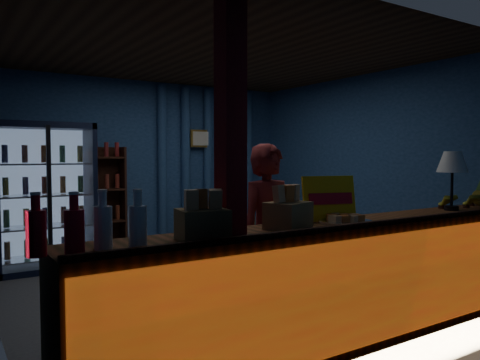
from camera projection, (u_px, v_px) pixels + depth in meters
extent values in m
plane|color=#515154|center=(222.00, 285.00, 5.34)|extent=(4.60, 4.60, 0.00)
plane|color=navy|center=(148.00, 167.00, 7.12)|extent=(4.60, 0.00, 4.60)
plane|color=navy|center=(374.00, 180.00, 3.42)|extent=(4.60, 0.00, 4.60)
plane|color=navy|center=(364.00, 168.00, 6.51)|extent=(0.00, 4.40, 4.40)
plane|color=#472D19|center=(221.00, 55.00, 5.20)|extent=(4.60, 4.60, 0.00)
cube|color=brown|center=(343.00, 282.00, 3.71)|extent=(4.40, 0.55, 0.95)
cube|color=#E1411A|center=(371.00, 291.00, 3.47)|extent=(4.35, 0.02, 0.81)
cube|color=#3C1C13|center=(370.00, 224.00, 3.46)|extent=(4.40, 0.04, 0.04)
cube|color=maroon|center=(231.00, 182.00, 3.10)|extent=(0.16, 0.16, 2.60)
cube|color=black|center=(41.00, 195.00, 6.23)|extent=(1.20, 0.06, 1.90)
cube|color=black|center=(90.00, 195.00, 6.31)|extent=(0.06, 0.60, 1.90)
cube|color=black|center=(43.00, 126.00, 5.96)|extent=(1.20, 0.60, 0.08)
cube|color=black|center=(46.00, 267.00, 6.05)|extent=(1.20, 0.60, 0.08)
cube|color=#99B2D8|center=(42.00, 195.00, 6.19)|extent=(1.08, 0.02, 1.74)
cube|color=white|center=(49.00, 198.00, 5.77)|extent=(1.12, 0.02, 1.78)
cube|color=black|center=(49.00, 199.00, 5.75)|extent=(0.05, 0.05, 1.80)
cube|color=silver|center=(46.00, 257.00, 6.04)|extent=(1.08, 0.48, 0.02)
cylinder|color=#AA5C18|center=(7.00, 251.00, 5.79)|extent=(0.07, 0.07, 0.22)
cylinder|color=#1A6B2D|center=(27.00, 249.00, 5.92)|extent=(0.07, 0.07, 0.22)
cylinder|color=#A19518|center=(46.00, 247.00, 6.04)|extent=(0.07, 0.07, 0.22)
cylinder|color=navy|center=(64.00, 245.00, 6.16)|extent=(0.07, 0.07, 0.22)
cylinder|color=maroon|center=(82.00, 243.00, 6.28)|extent=(0.07, 0.07, 0.22)
cube|color=silver|center=(45.00, 226.00, 6.02)|extent=(1.08, 0.48, 0.02)
cylinder|color=#1A6B2D|center=(6.00, 219.00, 5.77)|extent=(0.07, 0.07, 0.22)
cylinder|color=#A19518|center=(26.00, 217.00, 5.89)|extent=(0.07, 0.07, 0.22)
cylinder|color=navy|center=(45.00, 216.00, 6.02)|extent=(0.07, 0.07, 0.22)
cylinder|color=maroon|center=(63.00, 215.00, 6.14)|extent=(0.07, 0.07, 0.22)
cylinder|color=#AA5C18|center=(81.00, 214.00, 6.26)|extent=(0.07, 0.07, 0.22)
cube|color=silver|center=(45.00, 195.00, 6.00)|extent=(1.08, 0.48, 0.02)
cylinder|color=#A19518|center=(6.00, 186.00, 5.75)|extent=(0.07, 0.07, 0.22)
cylinder|color=navy|center=(25.00, 186.00, 5.87)|extent=(0.07, 0.07, 0.22)
cylinder|color=maroon|center=(45.00, 185.00, 6.00)|extent=(0.07, 0.07, 0.22)
cylinder|color=#AA5C18|center=(63.00, 184.00, 6.12)|extent=(0.07, 0.07, 0.22)
cylinder|color=#1A6B2D|center=(80.00, 184.00, 6.24)|extent=(0.07, 0.07, 0.22)
cube|color=silver|center=(44.00, 164.00, 5.98)|extent=(1.08, 0.48, 0.02)
cylinder|color=navy|center=(5.00, 154.00, 5.73)|extent=(0.07, 0.07, 0.22)
cylinder|color=maroon|center=(25.00, 154.00, 5.85)|extent=(0.07, 0.07, 0.22)
cylinder|color=#AA5C18|center=(44.00, 154.00, 5.97)|extent=(0.07, 0.07, 0.22)
cylinder|color=#1A6B2D|center=(62.00, 154.00, 6.10)|extent=(0.07, 0.07, 0.22)
cylinder|color=#A19518|center=(80.00, 154.00, 6.22)|extent=(0.07, 0.07, 0.22)
cube|color=#3C1C13|center=(104.00, 203.00, 6.72)|extent=(0.50, 0.02, 1.60)
cube|color=#3C1C13|center=(90.00, 204.00, 6.49)|extent=(0.03, 0.28, 1.60)
cube|color=#3C1C13|center=(123.00, 203.00, 6.74)|extent=(0.03, 0.28, 1.60)
cube|color=#3C1C13|center=(107.00, 252.00, 6.65)|extent=(0.46, 0.26, 0.02)
cube|color=#3C1C13|center=(107.00, 221.00, 6.63)|extent=(0.46, 0.26, 0.02)
cube|color=#3C1C13|center=(107.00, 189.00, 6.60)|extent=(0.46, 0.26, 0.02)
cube|color=#3C1C13|center=(106.00, 158.00, 6.58)|extent=(0.46, 0.26, 0.02)
cylinder|color=navy|center=(162.00, 167.00, 7.17)|extent=(0.14, 0.14, 2.50)
cylinder|color=navy|center=(186.00, 167.00, 7.39)|extent=(0.14, 0.14, 2.50)
cylinder|color=navy|center=(208.00, 167.00, 7.61)|extent=(0.14, 0.14, 2.50)
cylinder|color=navy|center=(229.00, 166.00, 7.82)|extent=(0.14, 0.14, 2.50)
cylinder|color=navy|center=(249.00, 166.00, 8.04)|extent=(0.14, 0.14, 2.50)
cube|color=gold|center=(201.00, 139.00, 7.47)|extent=(0.36, 0.03, 0.28)
cube|color=silver|center=(201.00, 139.00, 7.45)|extent=(0.30, 0.01, 0.22)
imported|color=maroon|center=(269.00, 235.00, 4.02)|extent=(0.58, 0.39, 1.58)
imported|color=#58B166|center=(224.00, 234.00, 6.96)|extent=(0.70, 0.72, 0.62)
cube|color=#3C1C13|center=(212.00, 238.00, 7.02)|extent=(0.61, 0.52, 0.47)
cylinder|color=#3C1C13|center=(212.00, 220.00, 7.01)|extent=(0.09, 0.09, 0.09)
cube|color=yellow|center=(329.00, 198.00, 3.78)|extent=(0.46, 0.21, 0.36)
cube|color=red|center=(331.00, 199.00, 3.76)|extent=(0.38, 0.13, 0.09)
cylinder|color=red|center=(36.00, 233.00, 2.44)|extent=(0.10, 0.10, 0.24)
cylinder|color=red|center=(36.00, 201.00, 2.43)|extent=(0.05, 0.05, 0.09)
cylinder|color=white|center=(35.00, 194.00, 2.43)|extent=(0.05, 0.05, 0.02)
cylinder|color=red|center=(74.00, 233.00, 2.47)|extent=(0.10, 0.10, 0.24)
cylinder|color=red|center=(74.00, 201.00, 2.46)|extent=(0.05, 0.05, 0.09)
cylinder|color=white|center=(74.00, 193.00, 2.46)|extent=(0.05, 0.05, 0.02)
cylinder|color=silver|center=(103.00, 228.00, 2.63)|extent=(0.10, 0.10, 0.24)
cylinder|color=silver|center=(103.00, 198.00, 2.62)|extent=(0.05, 0.05, 0.09)
cylinder|color=white|center=(102.00, 191.00, 2.62)|extent=(0.05, 0.05, 0.02)
cylinder|color=silver|center=(138.00, 227.00, 2.66)|extent=(0.10, 0.10, 0.24)
cylinder|color=silver|center=(137.00, 198.00, 2.65)|extent=(0.05, 0.05, 0.09)
cylinder|color=white|center=(137.00, 190.00, 2.65)|extent=(0.05, 0.05, 0.02)
cube|color=#967848|center=(202.00, 225.00, 2.92)|extent=(0.34, 0.29, 0.19)
cube|color=orange|center=(191.00, 200.00, 2.88)|extent=(0.09, 0.07, 0.12)
cube|color=orange|center=(202.00, 199.00, 2.91)|extent=(0.09, 0.07, 0.12)
cube|color=orange|center=(214.00, 199.00, 2.94)|extent=(0.09, 0.07, 0.12)
cube|color=#967848|center=(288.00, 215.00, 3.37)|extent=(0.36, 0.33, 0.19)
cube|color=orange|center=(283.00, 194.00, 3.30)|extent=(0.09, 0.08, 0.12)
cube|color=orange|center=(288.00, 193.00, 3.36)|extent=(0.09, 0.08, 0.12)
cube|color=orange|center=(294.00, 193.00, 3.42)|extent=(0.09, 0.08, 0.12)
cylinder|color=silver|center=(345.00, 222.00, 3.65)|extent=(0.43, 0.43, 0.02)
cube|color=orange|center=(353.00, 217.00, 3.69)|extent=(0.09, 0.06, 0.05)
cube|color=orange|center=(345.00, 216.00, 3.72)|extent=(0.11, 0.11, 0.05)
cube|color=orange|center=(338.00, 216.00, 3.71)|extent=(0.06, 0.09, 0.05)
cube|color=orange|center=(335.00, 217.00, 3.66)|extent=(0.11, 0.11, 0.05)
cube|color=orange|center=(338.00, 218.00, 3.60)|extent=(0.09, 0.06, 0.05)
cube|color=orange|center=(346.00, 219.00, 3.56)|extent=(0.11, 0.11, 0.05)
cube|color=orange|center=(353.00, 219.00, 3.57)|extent=(0.06, 0.09, 0.05)
cube|color=orange|center=(356.00, 218.00, 3.63)|extent=(0.11, 0.11, 0.05)
cylinder|color=black|center=(451.00, 208.00, 4.51)|extent=(0.13, 0.13, 0.04)
cylinder|color=black|center=(452.00, 187.00, 4.49)|extent=(0.03, 0.03, 0.40)
cone|color=white|center=(452.00, 162.00, 4.48)|extent=(0.29, 0.29, 0.20)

